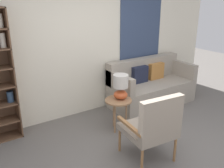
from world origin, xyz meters
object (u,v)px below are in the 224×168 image
(side_table, at_px, (118,104))
(table_lamp, at_px, (121,86))
(armchair, at_px, (154,125))
(couch, at_px, (150,87))

(side_table, xyz_separation_m, table_lamp, (0.06, 0.02, 0.30))
(armchair, distance_m, table_lamp, 1.02)
(couch, height_order, table_lamp, table_lamp)
(side_table, relative_size, table_lamp, 1.31)
(couch, distance_m, table_lamp, 1.33)
(armchair, xyz_separation_m, table_lamp, (0.17, 0.99, 0.21))
(armchair, height_order, table_lamp, armchair)
(side_table, height_order, table_lamp, table_lamp)
(armchair, bearing_deg, side_table, 83.32)
(armchair, bearing_deg, couch, 48.99)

